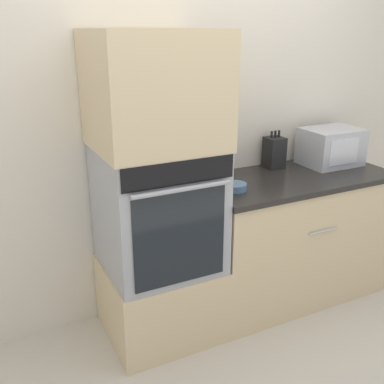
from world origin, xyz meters
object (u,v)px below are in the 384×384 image
(wall_oven, at_px, (158,209))
(condiment_jar_mid, at_px, (217,175))
(bowl, at_px, (235,187))
(condiment_jar_near, at_px, (225,166))
(microwave, at_px, (331,147))
(knife_block, at_px, (274,152))

(wall_oven, xyz_separation_m, condiment_jar_mid, (0.45, 0.13, 0.10))
(bowl, distance_m, condiment_jar_mid, 0.19)
(condiment_jar_near, height_order, condiment_jar_mid, condiment_jar_near)
(condiment_jar_mid, bearing_deg, bowl, -85.59)
(microwave, distance_m, condiment_jar_mid, 0.90)
(knife_block, distance_m, condiment_jar_near, 0.37)
(bowl, height_order, condiment_jar_mid, condiment_jar_mid)
(wall_oven, height_order, condiment_jar_near, wall_oven)
(microwave, relative_size, condiment_jar_mid, 5.05)
(wall_oven, distance_m, condiment_jar_near, 0.64)
(microwave, height_order, condiment_jar_near, microwave)
(wall_oven, distance_m, bowl, 0.48)
(wall_oven, relative_size, knife_block, 2.78)
(bowl, bearing_deg, knife_block, 29.97)
(knife_block, height_order, bowl, knife_block)
(knife_block, xyz_separation_m, condiment_jar_near, (-0.36, 0.04, -0.06))
(microwave, xyz_separation_m, condiment_jar_near, (-0.76, 0.16, -0.08))
(wall_oven, xyz_separation_m, microwave, (1.35, 0.10, 0.19))
(knife_block, height_order, condiment_jar_near, knife_block)
(knife_block, distance_m, bowl, 0.56)
(knife_block, bearing_deg, condiment_jar_mid, -170.09)
(knife_block, bearing_deg, microwave, -15.78)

